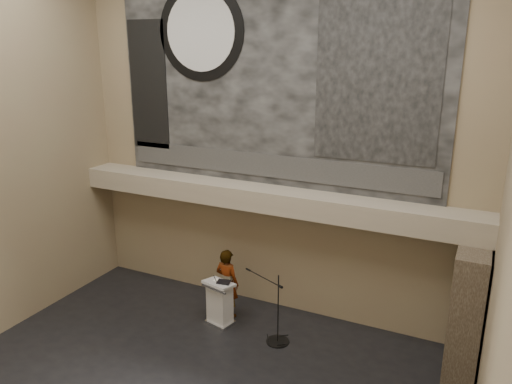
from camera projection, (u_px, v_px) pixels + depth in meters
The scene contains 17 objects.
wall_back at pixel (271, 140), 11.68m from camera, with size 10.00×0.02×8.50m, color #887156.
wall_right at pixel (508, 228), 6.15m from camera, with size 0.02×8.00×8.50m, color #887156.
soffit at pixel (263, 198), 11.71m from camera, with size 10.00×0.80×0.50m, color gray.
sprinkler_left at pixel (204, 201), 12.42m from camera, with size 0.04×0.04×0.06m, color #B2893D.
sprinkler_right at pixel (341, 222), 10.96m from camera, with size 0.04×0.04×0.06m, color #B2893D.
banner at pixel (271, 77), 11.24m from camera, with size 8.00×0.05×5.00m, color black.
banner_text_strip at pixel (269, 166), 11.80m from camera, with size 7.76×0.02×0.55m, color #303030.
banner_clock_rim at pixel (200, 31), 11.67m from camera, with size 2.30×2.30×0.02m, color black.
banner_clock_face at pixel (200, 31), 11.65m from camera, with size 1.84×1.84×0.02m, color silver.
banner_building_print at pixel (377, 76), 10.18m from camera, with size 2.60×0.02×3.60m, color black.
banner_brick_print at pixel (149, 85), 12.71m from camera, with size 1.10×0.02×3.20m, color black.
stone_pier at pixel (467, 312), 9.84m from camera, with size 0.60×1.40×2.70m, color #3D3125.
lectern at pixel (220, 303), 11.77m from camera, with size 0.78×0.63×1.13m.
binder at pixel (224, 282), 11.57m from camera, with size 0.30×0.24×0.04m, color black.
papers at pixel (216, 281), 11.64m from camera, with size 0.19×0.27×0.01m, color white.
speaker_person at pixel (227, 283), 12.05m from camera, with size 0.63×0.42×1.74m, color white.
mic_stand at pixel (277, 332), 11.15m from camera, with size 1.26×0.72×1.64m.
Camera 1 is at (4.71, -6.54, 6.44)m, focal length 35.00 mm.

